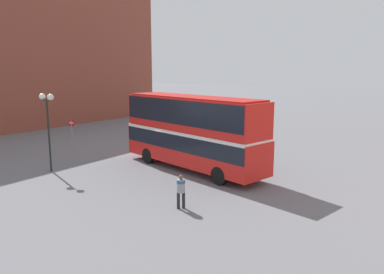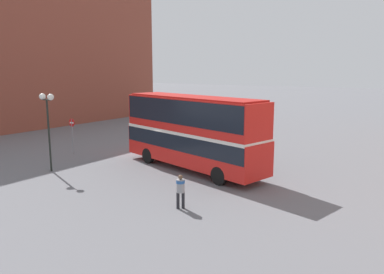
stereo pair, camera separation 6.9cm
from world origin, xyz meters
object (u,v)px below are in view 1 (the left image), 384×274
no_entry_sign (72,131)px  street_lamp_twin_globe (47,110)px  parked_car_kerb_near (176,120)px  double_decker_bus (192,128)px  pedestrian_foreground (181,188)px

no_entry_sign → street_lamp_twin_globe: bearing=-54.7°
parked_car_kerb_near → no_entry_sign: (2.26, -16.26, 1.11)m
double_decker_bus → parked_car_kerb_near: size_ratio=2.56×
double_decker_bus → parked_car_kerb_near: bearing=142.9°
pedestrian_foreground → street_lamp_twin_globe: (-10.70, 0.59, 2.92)m
double_decker_bus → pedestrian_foreground: double_decker_bus is taller
pedestrian_foreground → street_lamp_twin_globe: street_lamp_twin_globe is taller
pedestrian_foreground → no_entry_sign: 14.22m
parked_car_kerb_near → street_lamp_twin_globe: bearing=-77.6°
no_entry_sign → double_decker_bus: bearing=8.9°
parked_car_kerb_near → street_lamp_twin_globe: 21.03m
double_decker_bus → no_entry_sign: (-9.96, -1.57, -0.89)m
street_lamp_twin_globe → no_entry_sign: 5.22m
pedestrian_foreground → street_lamp_twin_globe: 11.11m
no_entry_sign → pedestrian_foreground: bearing=-18.5°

